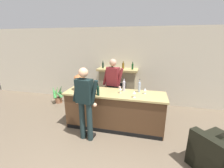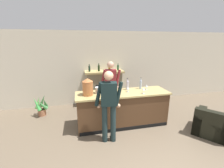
% 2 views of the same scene
% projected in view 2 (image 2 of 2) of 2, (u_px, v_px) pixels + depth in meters
% --- Properties ---
extents(wall_back_panel, '(12.00, 0.07, 2.75)m').
position_uv_depth(wall_back_panel, '(110.00, 68.00, 5.83)').
color(wall_back_panel, beige).
rests_on(wall_back_panel, ground_plane).
extents(bar_counter, '(2.61, 0.76, 1.00)m').
position_uv_depth(bar_counter, '(122.00, 109.00, 4.32)').
color(bar_counter, '#4C311D').
rests_on(bar_counter, ground_plane).
extents(fireplace_stone, '(1.44, 0.52, 1.61)m').
position_uv_depth(fireplace_stone, '(104.00, 88.00, 5.72)').
color(fireplace_stone, gray).
rests_on(fireplace_stone, ground_plane).
extents(armchair_black, '(1.16, 1.15, 0.75)m').
position_uv_depth(armchair_black, '(212.00, 125.00, 3.89)').
color(armchair_black, black).
rests_on(armchair_black, ground_plane).
extents(potted_plant_corner, '(0.50, 0.48, 0.68)m').
position_uv_depth(potted_plant_corner, '(41.00, 106.00, 4.90)').
color(potted_plant_corner, '#9E6546').
rests_on(potted_plant_corner, ground_plane).
extents(person_customer, '(0.65, 0.35, 1.75)m').
position_uv_depth(person_customer, '(109.00, 104.00, 3.44)').
color(person_customer, '#1D2D2E').
rests_on(person_customer, ground_plane).
extents(person_bartender, '(0.65, 0.35, 1.78)m').
position_uv_depth(person_bartender, '(111.00, 86.00, 4.78)').
color(person_bartender, '#232A2C').
rests_on(person_bartender, ground_plane).
extents(copper_dispenser, '(0.28, 0.32, 0.46)m').
position_uv_depth(copper_dispenser, '(88.00, 87.00, 3.91)').
color(copper_dispenser, '#B86B3A').
rests_on(copper_dispenser, bar_counter).
extents(ice_bucket_steel, '(0.20, 0.20, 0.17)m').
position_uv_depth(ice_bucket_steel, '(99.00, 90.00, 4.10)').
color(ice_bucket_steel, silver).
rests_on(ice_bucket_steel, bar_counter).
extents(wine_bottle_chardonnay_pale, '(0.07, 0.07, 0.35)m').
position_uv_depth(wine_bottle_chardonnay_pale, '(141.00, 84.00, 4.46)').
color(wine_bottle_chardonnay_pale, '#9BABC1').
rests_on(wine_bottle_chardonnay_pale, bar_counter).
extents(wine_bottle_merlot_tall, '(0.07, 0.07, 0.35)m').
position_uv_depth(wine_bottle_merlot_tall, '(127.00, 85.00, 4.39)').
color(wine_bottle_merlot_tall, '#B1AABD').
rests_on(wine_bottle_merlot_tall, bar_counter).
extents(wine_bottle_cabernet_heavy, '(0.08, 0.08, 0.33)m').
position_uv_depth(wine_bottle_cabernet_heavy, '(108.00, 91.00, 3.84)').
color(wine_bottle_cabernet_heavy, brown).
rests_on(wine_bottle_cabernet_heavy, bar_counter).
extents(wine_bottle_burgundy_dark, '(0.07, 0.07, 0.31)m').
position_uv_depth(wine_bottle_burgundy_dark, '(113.00, 92.00, 3.80)').
color(wine_bottle_burgundy_dark, black).
rests_on(wine_bottle_burgundy_dark, bar_counter).
extents(wine_glass_near_bucket, '(0.08, 0.08, 0.17)m').
position_uv_depth(wine_glass_near_bucket, '(144.00, 89.00, 4.06)').
color(wine_glass_near_bucket, silver).
rests_on(wine_glass_near_bucket, bar_counter).
extents(wine_glass_front_right, '(0.07, 0.07, 0.16)m').
position_uv_depth(wine_glass_front_right, '(147.00, 86.00, 4.41)').
color(wine_glass_front_right, silver).
rests_on(wine_glass_front_right, bar_counter).
extents(wine_glass_by_dispenser, '(0.07, 0.07, 0.15)m').
position_uv_depth(wine_glass_by_dispenser, '(128.00, 88.00, 4.19)').
color(wine_glass_by_dispenser, silver).
rests_on(wine_glass_by_dispenser, bar_counter).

